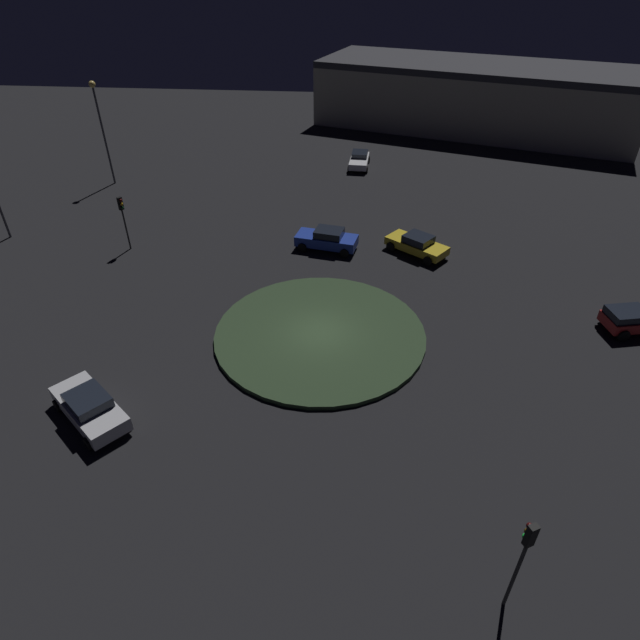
{
  "coord_description": "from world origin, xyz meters",
  "views": [
    {
      "loc": [
        -23.67,
        -2.14,
        18.08
      ],
      "look_at": [
        0.0,
        0.0,
        1.08
      ],
      "focal_mm": 29.69,
      "sensor_mm": 36.0,
      "label": 1
    }
  ],
  "objects_px": {
    "car_red": "(637,319)",
    "store_building": "(474,96)",
    "traffic_light_southwest": "(524,551)",
    "traffic_light_northeast": "(123,213)",
    "car_white": "(359,160)",
    "car_silver": "(89,407)",
    "car_yellow": "(417,244)",
    "streetlamp_northeast_near": "(100,118)",
    "car_blue": "(327,239)"
  },
  "relations": [
    {
      "from": "car_blue",
      "to": "car_red",
      "type": "xyz_separation_m",
      "value": [
        -8.21,
        -18.26,
        -0.04
      ]
    },
    {
      "from": "car_red",
      "to": "store_building",
      "type": "distance_m",
      "value": 40.78
    },
    {
      "from": "car_silver",
      "to": "car_white",
      "type": "bearing_deg",
      "value": -67.6
    },
    {
      "from": "traffic_light_northeast",
      "to": "store_building",
      "type": "relative_size",
      "value": 0.11
    },
    {
      "from": "traffic_light_southwest",
      "to": "traffic_light_northeast",
      "type": "relative_size",
      "value": 1.13
    },
    {
      "from": "car_yellow",
      "to": "car_red",
      "type": "relative_size",
      "value": 1.04
    },
    {
      "from": "car_silver",
      "to": "streetlamp_northeast_near",
      "type": "bearing_deg",
      "value": -28.9
    },
    {
      "from": "traffic_light_northeast",
      "to": "car_silver",
      "type": "bearing_deg",
      "value": -42.2
    },
    {
      "from": "car_blue",
      "to": "car_white",
      "type": "relative_size",
      "value": 1.09
    },
    {
      "from": "car_yellow",
      "to": "traffic_light_southwest",
      "type": "relative_size",
      "value": 1.03
    },
    {
      "from": "car_white",
      "to": "streetlamp_northeast_near",
      "type": "height_order",
      "value": "streetlamp_northeast_near"
    },
    {
      "from": "car_red",
      "to": "streetlamp_northeast_near",
      "type": "height_order",
      "value": "streetlamp_northeast_near"
    },
    {
      "from": "car_red",
      "to": "store_building",
      "type": "relative_size",
      "value": 0.12
    },
    {
      "from": "car_red",
      "to": "traffic_light_southwest",
      "type": "xyz_separation_m",
      "value": [
        -16.41,
        10.35,
        2.38
      ]
    },
    {
      "from": "streetlamp_northeast_near",
      "to": "car_white",
      "type": "bearing_deg",
      "value": -73.97
    },
    {
      "from": "car_yellow",
      "to": "car_red",
      "type": "xyz_separation_m",
      "value": [
        -8.08,
        -11.87,
        0.02
      ]
    },
    {
      "from": "car_white",
      "to": "traffic_light_southwest",
      "type": "distance_m",
      "value": 42.63
    },
    {
      "from": "car_red",
      "to": "streetlamp_northeast_near",
      "type": "xyz_separation_m",
      "value": [
        19.3,
        38.77,
        5.04
      ]
    },
    {
      "from": "traffic_light_northeast",
      "to": "store_building",
      "type": "distance_m",
      "value": 44.15
    },
    {
      "from": "car_white",
      "to": "streetlamp_northeast_near",
      "type": "bearing_deg",
      "value": -71.02
    },
    {
      "from": "streetlamp_northeast_near",
      "to": "car_silver",
      "type": "bearing_deg",
      "value": -159.1
    },
    {
      "from": "car_white",
      "to": "streetlamp_northeast_near",
      "type": "xyz_separation_m",
      "value": [
        -6.41,
        22.3,
        5.1
      ]
    },
    {
      "from": "car_white",
      "to": "traffic_light_southwest",
      "type": "xyz_separation_m",
      "value": [
        -42.12,
        -6.12,
        2.44
      ]
    },
    {
      "from": "car_white",
      "to": "store_building",
      "type": "relative_size",
      "value": 0.11
    },
    {
      "from": "car_yellow",
      "to": "car_silver",
      "type": "distance_m",
      "value": 23.71
    },
    {
      "from": "streetlamp_northeast_near",
      "to": "car_yellow",
      "type": "bearing_deg",
      "value": -112.64
    },
    {
      "from": "car_yellow",
      "to": "streetlamp_northeast_near",
      "type": "height_order",
      "value": "streetlamp_northeast_near"
    },
    {
      "from": "car_blue",
      "to": "car_white",
      "type": "distance_m",
      "value": 17.59
    },
    {
      "from": "car_yellow",
      "to": "store_building",
      "type": "relative_size",
      "value": 0.12
    },
    {
      "from": "car_red",
      "to": "store_building",
      "type": "height_order",
      "value": "store_building"
    },
    {
      "from": "car_white",
      "to": "traffic_light_southwest",
      "type": "relative_size",
      "value": 0.96
    },
    {
      "from": "traffic_light_northeast",
      "to": "car_red",
      "type": "bearing_deg",
      "value": 19.92
    },
    {
      "from": "car_blue",
      "to": "car_white",
      "type": "bearing_deg",
      "value": 95.18
    },
    {
      "from": "car_white",
      "to": "streetlamp_northeast_near",
      "type": "distance_m",
      "value": 23.76
    },
    {
      "from": "car_red",
      "to": "store_building",
      "type": "bearing_deg",
      "value": 82.75
    },
    {
      "from": "car_blue",
      "to": "car_red",
      "type": "distance_m",
      "value": 20.02
    },
    {
      "from": "car_white",
      "to": "traffic_light_southwest",
      "type": "height_order",
      "value": "traffic_light_southwest"
    },
    {
      "from": "car_blue",
      "to": "store_building",
      "type": "xyz_separation_m",
      "value": [
        32.3,
        -14.52,
        2.73
      ]
    },
    {
      "from": "car_blue",
      "to": "car_red",
      "type": "relative_size",
      "value": 1.06
    },
    {
      "from": "car_white",
      "to": "store_building",
      "type": "height_order",
      "value": "store_building"
    },
    {
      "from": "traffic_light_southwest",
      "to": "traffic_light_northeast",
      "type": "height_order",
      "value": "traffic_light_southwest"
    },
    {
      "from": "car_blue",
      "to": "streetlamp_northeast_near",
      "type": "xyz_separation_m",
      "value": [
        11.09,
        20.52,
        5.0
      ]
    },
    {
      "from": "car_white",
      "to": "traffic_light_northeast",
      "type": "height_order",
      "value": "traffic_light_northeast"
    },
    {
      "from": "store_building",
      "to": "car_yellow",
      "type": "bearing_deg",
      "value": 93.89
    },
    {
      "from": "traffic_light_northeast",
      "to": "car_yellow",
      "type": "bearing_deg",
      "value": 35.16
    },
    {
      "from": "car_silver",
      "to": "traffic_light_northeast",
      "type": "xyz_separation_m",
      "value": [
        16.47,
        4.65,
        2.03
      ]
    },
    {
      "from": "car_yellow",
      "to": "car_blue",
      "type": "bearing_deg",
      "value": -143.78
    },
    {
      "from": "streetlamp_northeast_near",
      "to": "store_building",
      "type": "distance_m",
      "value": 41.02
    },
    {
      "from": "streetlamp_northeast_near",
      "to": "store_building",
      "type": "height_order",
      "value": "streetlamp_northeast_near"
    },
    {
      "from": "traffic_light_southwest",
      "to": "streetlamp_northeast_near",
      "type": "bearing_deg",
      "value": 10.82
    }
  ]
}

